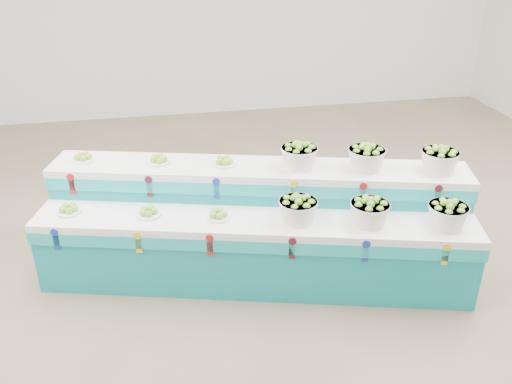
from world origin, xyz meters
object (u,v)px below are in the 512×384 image
Objects in this scene: basket_lower_left at (298,209)px; plate_upper_mid at (158,159)px; display_stand at (256,226)px; basket_upper_right at (439,159)px.

plate_upper_mid is (-1.16, 0.83, 0.22)m from basket_lower_left.
basket_upper_right reaches higher than display_stand.
basket_upper_right reaches higher than plate_upper_mid.
display_stand is 0.57m from basket_lower_left.
basket_lower_left is at bearing -35.44° from plate_upper_mid.
basket_upper_right is at bearing 8.41° from display_stand.
display_stand is at bearing 132.22° from basket_lower_left.
plate_upper_mid reaches higher than basket_lower_left.
display_stand is 18.60× the size of plate_upper_mid.
plate_upper_mid is at bearing 165.44° from display_stand.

